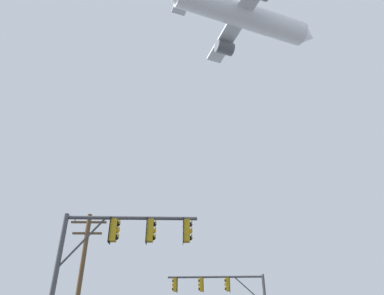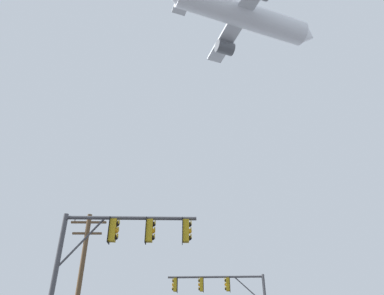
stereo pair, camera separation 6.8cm
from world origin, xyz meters
TOP-DOWN VIEW (x-y plane):
  - signal_pole_near at (-3.14, 6.92)m, footprint 5.53×0.51m
  - signal_pole_far at (2.41, 19.43)m, footprint 7.03×0.73m
  - utility_pole at (-6.47, 14.07)m, footprint 2.20×0.28m
  - airplane at (9.47, 34.68)m, footprint 29.87×23.07m

SIDE VIEW (x-z plane):
  - signal_pole_far at x=2.41m, z-range 1.64..7.46m
  - utility_pole at x=-6.47m, z-range 0.29..8.86m
  - signal_pole_near at x=-3.14m, z-range 1.68..7.87m
  - airplane at x=9.47m, z-range 48.42..56.74m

